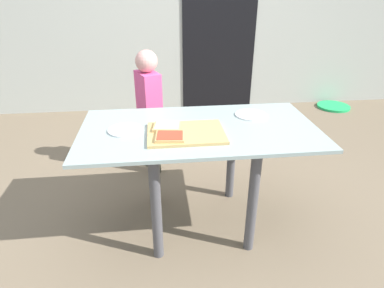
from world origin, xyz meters
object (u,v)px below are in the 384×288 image
object	(u,v)px
pizza_slice_near_left	(170,137)
plate_white_right	(251,115)
pizza_slice_far_left	(167,127)
garden_hose_coil	(333,106)
dining_table	(199,146)
plate_white_left	(125,130)
child_left	(149,105)
cutting_board	(186,133)

from	to	relation	value
pizza_slice_near_left	plate_white_right	size ratio (longest dim) A/B	0.82
pizza_slice_far_left	garden_hose_coil	size ratio (longest dim) A/B	0.42
garden_hose_coil	plate_white_right	bearing A→B (deg)	-132.03
pizza_slice_near_left	dining_table	bearing A→B (deg)	40.98
plate_white_left	garden_hose_coil	distance (m)	3.32
pizza_slice_near_left	child_left	world-z (taller)	child_left
dining_table	child_left	xyz separation A→B (m)	(-0.31, 0.76, 0.01)
child_left	cutting_board	bearing A→B (deg)	-75.28
child_left	garden_hose_coil	xyz separation A→B (m)	(2.39, 1.30, -0.59)
child_left	plate_white_right	bearing A→B (deg)	-41.78
dining_table	plate_white_right	distance (m)	0.42
pizza_slice_near_left	plate_white_right	bearing A→B (deg)	30.35
pizza_slice_far_left	child_left	bearing A→B (deg)	98.44
pizza_slice_far_left	plate_white_left	world-z (taller)	pizza_slice_far_left
cutting_board	plate_white_left	world-z (taller)	cutting_board
cutting_board	garden_hose_coil	bearing A→B (deg)	44.77
cutting_board	pizza_slice_far_left	world-z (taller)	pizza_slice_far_left
pizza_slice_near_left	pizza_slice_far_left	xyz separation A→B (m)	(-0.01, 0.14, 0.00)
child_left	garden_hose_coil	distance (m)	2.78
plate_white_left	dining_table	bearing A→B (deg)	-0.95
dining_table	plate_white_left	xyz separation A→B (m)	(-0.44, 0.01, 0.13)
pizza_slice_near_left	plate_white_left	world-z (taller)	pizza_slice_near_left
pizza_slice_far_left	plate_white_right	distance (m)	0.58
cutting_board	pizza_slice_near_left	size ratio (longest dim) A/B	2.62
dining_table	plate_white_left	bearing A→B (deg)	179.05
plate_white_left	plate_white_right	bearing A→B (deg)	10.80
plate_white_right	pizza_slice_near_left	bearing A→B (deg)	-149.65
pizza_slice_far_left	plate_white_left	size ratio (longest dim) A/B	0.85
pizza_slice_far_left	pizza_slice_near_left	bearing A→B (deg)	-85.62
plate_white_left	child_left	xyz separation A→B (m)	(0.13, 0.75, -0.12)
plate_white_right	child_left	bearing A→B (deg)	138.22
cutting_board	plate_white_left	size ratio (longest dim) A/B	2.16
dining_table	child_left	bearing A→B (deg)	112.18
cutting_board	pizza_slice_far_left	xyz separation A→B (m)	(-0.11, 0.06, 0.02)
child_left	garden_hose_coil	bearing A→B (deg)	28.63
dining_table	plate_white_right	world-z (taller)	plate_white_right
dining_table	garden_hose_coil	world-z (taller)	dining_table
child_left	pizza_slice_far_left	bearing A→B (deg)	-81.56
pizza_slice_far_left	plate_white_right	xyz separation A→B (m)	(0.56, 0.18, -0.02)
dining_table	garden_hose_coil	bearing A→B (deg)	44.81
cutting_board	dining_table	bearing A→B (deg)	43.87
pizza_slice_near_left	plate_white_right	distance (m)	0.63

